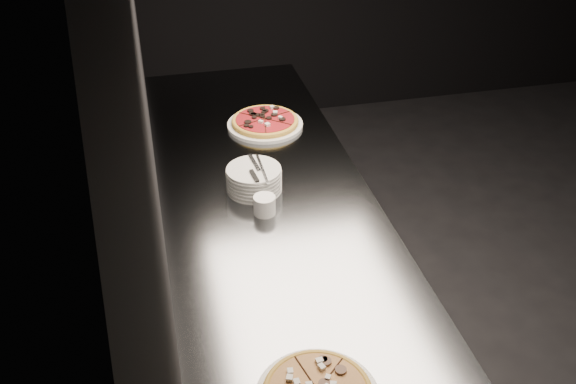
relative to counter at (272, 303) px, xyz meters
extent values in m
cube|color=black|center=(-0.37, 0.00, 0.94)|extent=(0.02, 5.00, 2.80)
cube|color=slate|center=(0.00, 0.00, -0.01)|extent=(0.70, 2.40, 0.90)
cube|color=slate|center=(0.00, 0.00, 0.45)|extent=(0.74, 2.44, 0.02)
cylinder|color=silver|center=(0.10, 0.58, 0.47)|extent=(0.32, 0.32, 0.01)
cylinder|color=gold|center=(0.10, 0.58, 0.48)|extent=(0.36, 0.36, 0.01)
torus|color=gold|center=(0.10, 0.58, 0.49)|extent=(0.36, 0.36, 0.02)
cylinder|color=maroon|center=(0.10, 0.58, 0.49)|extent=(0.32, 0.32, 0.01)
cylinder|color=silver|center=(-0.03, 0.11, 0.47)|extent=(0.19, 0.19, 0.01)
cylinder|color=silver|center=(-0.03, 0.11, 0.48)|extent=(0.19, 0.19, 0.01)
cylinder|color=silver|center=(-0.03, 0.11, 0.50)|extent=(0.19, 0.19, 0.01)
cylinder|color=silver|center=(-0.03, 0.11, 0.51)|extent=(0.19, 0.19, 0.01)
cylinder|color=silver|center=(-0.03, 0.11, 0.52)|extent=(0.19, 0.19, 0.01)
cylinder|color=silver|center=(-0.03, 0.11, 0.54)|extent=(0.19, 0.19, 0.01)
cube|color=silver|center=(-0.02, 0.15, 0.55)|extent=(0.03, 0.13, 0.00)
cube|color=black|center=(-0.04, 0.06, 0.55)|extent=(0.02, 0.08, 0.01)
cube|color=silver|center=(-0.01, 0.10, 0.55)|extent=(0.05, 0.19, 0.00)
cylinder|color=white|center=(-0.03, -0.04, 0.49)|extent=(0.08, 0.08, 0.07)
cylinder|color=black|center=(-0.03, -0.04, 0.52)|extent=(0.06, 0.06, 0.01)
camera|label=1|loc=(-0.36, -1.79, 1.72)|focal=40.00mm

